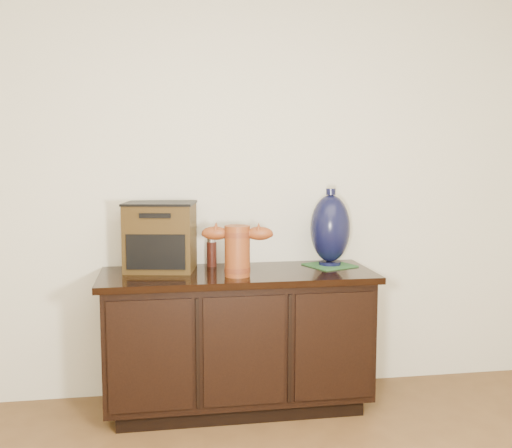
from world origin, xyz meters
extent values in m
plane|color=silver|center=(0.00, 2.50, 1.30)|extent=(4.50, 0.00, 4.50)
cube|color=black|center=(0.00, 2.23, 0.04)|extent=(1.29, 0.45, 0.08)
cube|color=black|center=(0.00, 2.23, 0.40)|extent=(1.40, 0.50, 0.64)
cube|color=black|center=(0.00, 2.23, 0.74)|extent=(1.46, 0.56, 0.03)
cube|color=black|center=(-0.47, 1.97, 0.40)|extent=(0.41, 0.01, 0.56)
cube|color=black|center=(0.00, 1.97, 0.40)|extent=(0.41, 0.01, 0.56)
cube|color=black|center=(0.47, 1.97, 0.40)|extent=(0.41, 0.01, 0.56)
cylinder|color=brown|center=(-0.01, 2.12, 0.89)|extent=(0.16, 0.16, 0.26)
cylinder|color=#3D150B|center=(-0.01, 2.12, 0.79)|extent=(0.16, 0.16, 0.03)
cylinder|color=#3D150B|center=(-0.01, 2.12, 0.97)|extent=(0.16, 0.16, 0.03)
ellipsoid|color=brown|center=(-0.13, 2.14, 0.98)|extent=(0.15, 0.09, 0.07)
ellipsoid|color=brown|center=(0.10, 2.10, 0.98)|extent=(0.15, 0.09, 0.07)
cube|color=#38270E|center=(-0.40, 2.35, 0.93)|extent=(0.41, 0.35, 0.36)
cube|color=black|center=(-0.43, 2.21, 0.88)|extent=(0.30, 0.06, 0.18)
cube|color=black|center=(-0.40, 2.35, 1.12)|extent=(0.42, 0.36, 0.01)
cube|color=#285B2B|center=(0.54, 2.32, 0.76)|extent=(0.30, 0.30, 0.01)
cylinder|color=black|center=(0.54, 2.32, 0.77)|extent=(0.12, 0.12, 0.02)
ellipsoid|color=black|center=(0.54, 2.32, 0.97)|extent=(0.29, 0.29, 0.38)
cylinder|color=black|center=(0.54, 2.32, 1.18)|extent=(0.05, 0.05, 0.04)
cylinder|color=#50180D|center=(-0.12, 2.41, 0.82)|extent=(0.06, 0.06, 0.14)
cylinder|color=silver|center=(-0.12, 2.41, 0.91)|extent=(0.05, 0.05, 0.02)
camera|label=1|loc=(-0.41, -0.91, 1.38)|focal=42.00mm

